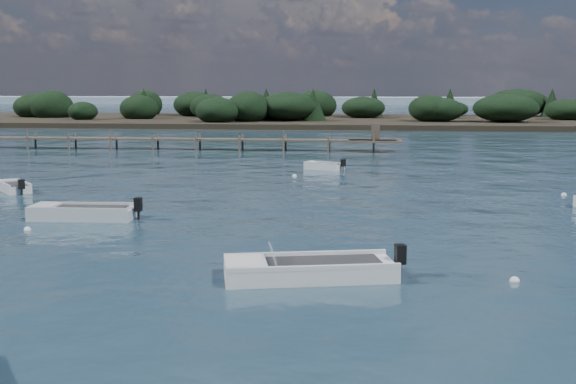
# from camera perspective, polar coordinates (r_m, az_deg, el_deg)

# --- Properties ---
(ground) EXTENTS (400.00, 400.00, 0.00)m
(ground) POSITION_cam_1_polar(r_m,az_deg,el_deg) (81.15, 4.03, 4.00)
(ground) COLOR #182C39
(ground) RESTS_ON ground
(dinghy_mid_grey) EXTENTS (5.23, 2.03, 1.31)m
(dinghy_mid_grey) POSITION_cam_1_polar(r_m,az_deg,el_deg) (35.11, -15.89, -1.76)
(dinghy_mid_grey) COLOR #B4B9BB
(dinghy_mid_grey) RESTS_ON ground
(tender_far_white) EXTENTS (3.19, 2.35, 1.11)m
(tender_far_white) POSITION_cam_1_polar(r_m,az_deg,el_deg) (53.73, 2.86, 1.95)
(tender_far_white) COLOR silver
(tender_far_white) RESTS_ON ground
(tender_far_grey) EXTENTS (3.05, 3.25, 1.15)m
(tender_far_grey) POSITION_cam_1_polar(r_m,az_deg,el_deg) (45.55, -20.84, 0.25)
(tender_far_grey) COLOR #B4B9BB
(tender_far_grey) RESTS_ON ground
(dinghy_mid_white_a) EXTENTS (6.01, 3.26, 1.38)m
(dinghy_mid_white_a) POSITION_cam_1_polar(r_m,az_deg,el_deg) (23.45, 1.68, -6.41)
(dinghy_mid_white_a) COLOR silver
(dinghy_mid_white_a) RESTS_ON ground
(buoy_b) EXTENTS (0.32, 0.32, 0.32)m
(buoy_b) POSITION_cam_1_polar(r_m,az_deg,el_deg) (24.24, 17.46, -6.75)
(buoy_b) COLOR silver
(buoy_b) RESTS_ON ground
(buoy_c) EXTENTS (0.32, 0.32, 0.32)m
(buoy_c) POSITION_cam_1_polar(r_m,az_deg,el_deg) (33.12, -19.89, -2.85)
(buoy_c) COLOR silver
(buoy_c) RESTS_ON ground
(buoy_e) EXTENTS (0.32, 0.32, 0.32)m
(buoy_e) POSITION_cam_1_polar(r_m,az_deg,el_deg) (49.70, 0.52, 1.25)
(buoy_e) COLOR silver
(buoy_e) RESTS_ON ground
(buoy_extra_a) EXTENTS (0.32, 0.32, 0.32)m
(buoy_extra_a) POSITION_cam_1_polar(r_m,az_deg,el_deg) (43.96, 20.97, -0.24)
(buoy_extra_a) COLOR silver
(buoy_extra_a) RESTS_ON ground
(jetty) EXTENTS (64.50, 3.20, 3.40)m
(jetty) POSITION_cam_1_polar(r_m,az_deg,el_deg) (73.54, -13.63, 4.10)
(jetty) COLOR brown
(jetty) RESTS_ON ground
(far_headland) EXTENTS (190.00, 40.00, 5.80)m
(far_headland) POSITION_cam_1_polar(r_m,az_deg,el_deg) (122.78, 16.72, 6.06)
(far_headland) COLOR black
(far_headland) RESTS_ON ground
(distant_haze) EXTENTS (280.00, 20.00, 2.40)m
(distant_haze) POSITION_cam_1_polar(r_m,az_deg,el_deg) (267.81, -13.96, 6.81)
(distant_haze) COLOR #8D9DAE
(distant_haze) RESTS_ON ground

